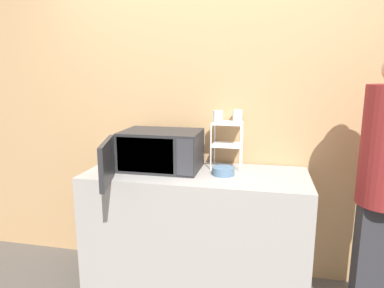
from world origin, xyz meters
TOP-DOWN VIEW (x-y plane):
  - wall_back at (0.00, 0.68)m, footprint 8.00×0.06m
  - counter at (0.00, 0.32)m, footprint 1.59×0.64m
  - microwave at (-0.28, 0.34)m, footprint 0.60×0.83m
  - dish_rack at (0.20, 0.52)m, footprint 0.23×0.20m
  - glass_front_left at (0.13, 0.47)m, footprint 0.07×0.07m
  - glass_back_right at (0.27, 0.58)m, footprint 0.07×0.07m
  - bowl at (0.20, 0.30)m, footprint 0.16×0.16m

SIDE VIEW (x-z plane):
  - counter at x=0.00m, z-range 0.00..0.93m
  - bowl at x=0.20m, z-range 0.93..0.98m
  - microwave at x=-0.28m, z-range 0.93..1.22m
  - dish_rack at x=0.20m, z-range 1.00..1.35m
  - wall_back at x=0.00m, z-range 0.00..2.60m
  - glass_front_left at x=0.13m, z-range 1.27..1.37m
  - glass_back_right at x=0.27m, z-range 1.27..1.37m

